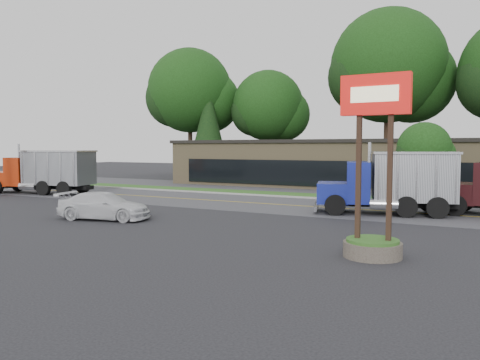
% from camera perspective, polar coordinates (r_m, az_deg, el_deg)
% --- Properties ---
extents(ground, '(140.00, 140.00, 0.00)m').
position_cam_1_polar(ground, '(22.91, -9.42, -5.11)').
color(ground, '#303035').
rests_on(ground, ground).
extents(road, '(60.00, 8.00, 0.02)m').
position_cam_1_polar(road, '(30.48, 0.92, -2.79)').
color(road, '#545459').
rests_on(road, ground).
extents(center_line, '(60.00, 0.12, 0.01)m').
position_cam_1_polar(center_line, '(30.48, 0.92, -2.79)').
color(center_line, gold).
rests_on(center_line, ground).
extents(curb, '(60.00, 0.30, 0.12)m').
position_cam_1_polar(curb, '(34.25, 4.12, -2.05)').
color(curb, '#9E9E99').
rests_on(curb, ground).
extents(grass_verge, '(60.00, 3.40, 0.03)m').
position_cam_1_polar(grass_verge, '(35.89, 5.29, -1.78)').
color(grass_verge, '#325D20').
rests_on(grass_verge, ground).
extents(far_parking, '(60.00, 7.00, 0.02)m').
position_cam_1_polar(far_parking, '(40.53, 8.02, -1.14)').
color(far_parking, '#545459').
rests_on(far_parking, ground).
extents(strip_mall, '(32.00, 12.00, 4.00)m').
position_cam_1_polar(strip_mall, '(45.53, 13.00, 1.88)').
color(strip_mall, '#95805B').
rests_on(strip_mall, ground).
extents(bilo_sign, '(2.20, 1.90, 5.95)m').
position_cam_1_polar(bilo_sign, '(15.87, 15.96, -1.88)').
color(bilo_sign, '#6B6054').
rests_on(bilo_sign, ground).
extents(tree_far_a, '(11.30, 10.63, 16.12)m').
position_cam_1_polar(tree_far_a, '(60.68, -5.92, 10.30)').
color(tree_far_a, '#382619').
rests_on(tree_far_a, ground).
extents(tree_far_b, '(9.05, 8.51, 12.90)m').
position_cam_1_polar(tree_far_b, '(57.36, 3.61, 8.62)').
color(tree_far_b, '#382619').
rests_on(tree_far_b, ground).
extents(tree_far_c, '(12.82, 12.07, 18.29)m').
position_cam_1_polar(tree_far_c, '(53.59, 17.81, 12.47)').
color(tree_far_c, '#382619').
rests_on(tree_far_c, ground).
extents(evergreen_left, '(4.91, 4.91, 11.16)m').
position_cam_1_polar(evergreen_left, '(56.50, -3.86, 6.55)').
color(evergreen_left, '#382619').
rests_on(evergreen_left, ground).
extents(tree_verge, '(3.70, 3.48, 5.27)m').
position_cam_1_polar(tree_verge, '(33.20, 21.61, 3.28)').
color(tree_verge, '#382619').
rests_on(tree_verge, ground).
extents(dump_truck_red, '(8.89, 4.23, 3.36)m').
position_cam_1_polar(dump_truck_red, '(39.13, -22.58, 1.06)').
color(dump_truck_red, black).
rests_on(dump_truck_red, ground).
extents(dump_truck_blue, '(7.51, 4.35, 3.36)m').
position_cam_1_polar(dump_truck_blue, '(26.36, 18.19, -0.13)').
color(dump_truck_blue, black).
rests_on(dump_truck_blue, ground).
extents(rally_car, '(5.02, 3.01, 1.36)m').
position_cam_1_polar(rally_car, '(24.41, -16.21, -3.04)').
color(rally_car, silver).
rests_on(rally_car, ground).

